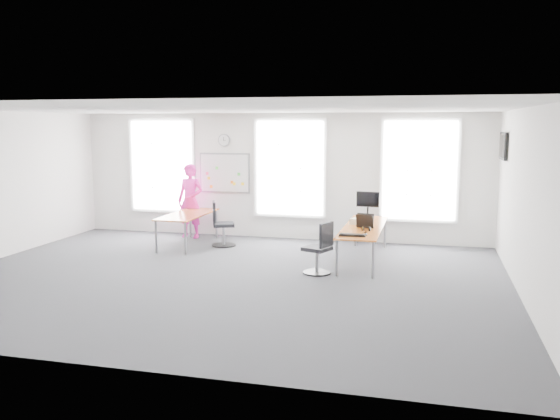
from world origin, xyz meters
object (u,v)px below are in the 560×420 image
(desk_right, at_px, (364,229))
(chair_right, at_px, (320,251))
(desk_left, at_px, (188,216))
(keyboard, at_px, (352,235))
(chair_left, at_px, (221,227))
(headphones, at_px, (366,229))
(person, at_px, (190,201))
(monitor, at_px, (368,202))

(desk_right, distance_m, chair_right, 1.46)
(desk_left, relative_size, keyboard, 4.08)
(chair_left, height_order, headphones, chair_left)
(chair_left, relative_size, person, 0.57)
(desk_left, bearing_deg, keyboard, -22.45)
(keyboard, bearing_deg, monitor, 85.94)
(chair_right, height_order, person, person)
(desk_left, xyz_separation_m, keyboard, (3.95, -1.63, 0.05))
(monitor, bearing_deg, headphones, -80.07)
(desk_right, relative_size, chair_left, 2.83)
(keyboard, bearing_deg, person, 146.16)
(chair_left, height_order, person, person)
(chair_left, relative_size, monitor, 1.81)
(chair_right, height_order, keyboard, chair_right)
(person, bearing_deg, chair_right, -31.20)
(person, relative_size, monitor, 3.17)
(chair_right, xyz_separation_m, monitor, (0.61, 2.51, 0.62))
(desk_left, distance_m, headphones, 4.27)
(chair_right, relative_size, monitor, 1.72)
(headphones, distance_m, monitor, 1.78)
(keyboard, bearing_deg, desk_right, 82.24)
(chair_left, bearing_deg, desk_right, -123.75)
(desk_left, distance_m, keyboard, 4.27)
(person, bearing_deg, keyboard, -25.44)
(keyboard, distance_m, headphones, 0.59)
(desk_right, height_order, person, person)
(person, xyz_separation_m, headphones, (4.45, -1.97, -0.15))
(desk_right, height_order, chair_right, chair_right)
(chair_right, xyz_separation_m, keyboard, (0.57, 0.20, 0.29))
(chair_right, bearing_deg, desk_left, -96.37)
(chair_left, xyz_separation_m, headphones, (3.38, -1.17, 0.30))
(chair_right, height_order, headphones, chair_right)
(person, bearing_deg, desk_right, -13.11)
(chair_left, bearing_deg, keyboard, -141.08)
(person, distance_m, monitor, 4.30)
(desk_left, height_order, monitor, monitor)
(desk_right, relative_size, monitor, 5.10)
(person, bearing_deg, headphones, -18.59)
(desk_right, relative_size, desk_left, 1.45)
(desk_left, bearing_deg, chair_right, -28.42)
(chair_right, bearing_deg, headphones, 157.08)
(desk_left, distance_m, monitor, 4.06)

